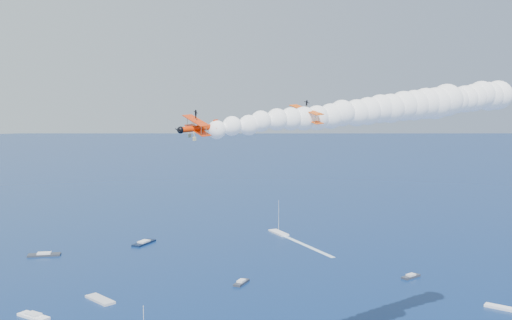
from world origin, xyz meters
TOP-DOWN VIEW (x-y plane):
  - biplane_lead at (5.52, 19.96)m, footprint 7.29×8.48m
  - biplane_trail at (-13.95, 20.92)m, footprint 7.33×8.57m
  - smoke_trail_lead at (31.91, 20.79)m, footprint 53.10×9.25m
  - smoke_trail_trail at (12.40, 19.30)m, footprint 53.27×12.20m
  - spectator_boats at (-8.47, 108.03)m, footprint 226.21×181.06m

SIDE VIEW (x-z plane):
  - spectator_boats at x=-8.47m, z-range 0.00..0.70m
  - biplane_trail at x=-13.95m, z-range 51.15..57.45m
  - biplane_lead at x=5.52m, z-range 52.51..58.91m
  - smoke_trail_trail at x=12.40m, z-range 51.25..61.31m
  - smoke_trail_lead at x=31.91m, z-range 52.66..62.72m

